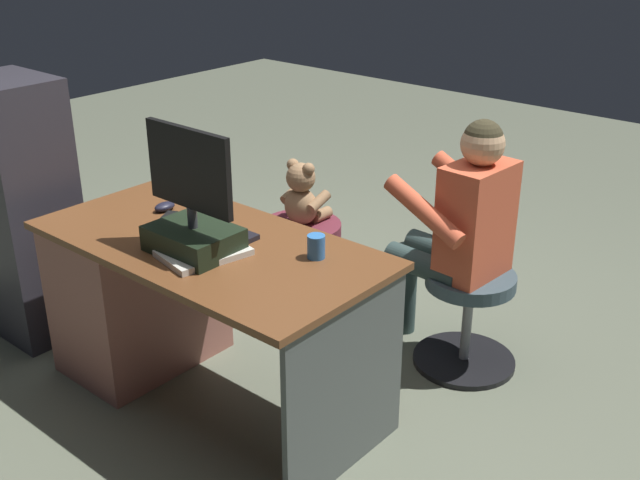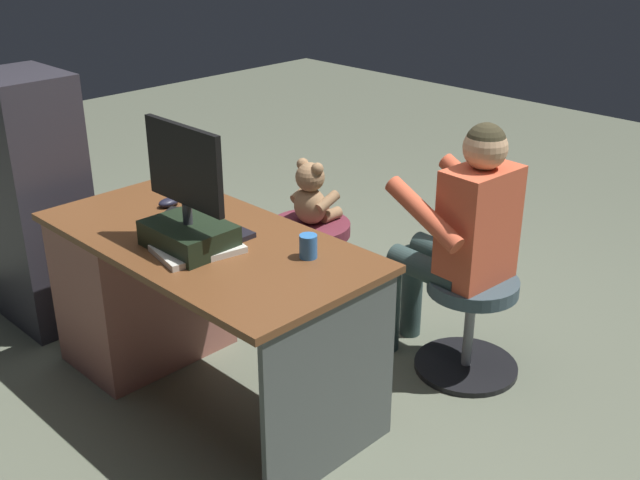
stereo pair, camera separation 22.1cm
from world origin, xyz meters
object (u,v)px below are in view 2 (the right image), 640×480
Objects in this scene: cup at (308,246)px; visitor_chair at (470,316)px; monitor at (188,215)px; desk at (157,283)px; computer_mouse at (169,202)px; keyboard at (208,225)px; tv_remote at (168,215)px; teddy_bear at (312,195)px; office_chair_teddy at (310,260)px; person at (460,228)px.

visitor_chair is at bearing -107.77° from cup.
monitor reaches higher than visitor_chair.
desk is at bearing -13.35° from monitor.
computer_mouse is at bearing -25.14° from monitor.
keyboard reaches higher than desk.
tv_remote reaches higher than visitor_chair.
visitor_chair is (-0.92, -0.05, -0.33)m from teddy_bear.
cup is 0.27× the size of teddy_bear.
tv_remote is at bearing -166.95° from desk.
teddy_bear is 0.98m from visitor_chair.
office_chair_teddy is at bearing 90.00° from teddy_bear.
monitor is 0.23m from keyboard.
computer_mouse reaches higher than desk.
visitor_chair is at bearing -164.96° from tv_remote.
person reaches higher than teddy_bear.
person reaches higher than office_chair_teddy.
desk is at bearing 43.74° from person.
desk is 0.35m from tv_remote.
teddy_bear reaches higher than desk.
computer_mouse is at bearing 82.40° from office_chair_teddy.
keyboard is 1.18m from visitor_chair.
office_chair_teddy is (0.20, -0.76, -0.48)m from keyboard.
keyboard is 4.38× the size of computer_mouse.
office_chair_teddy is 1.16× the size of visitor_chair.
keyboard is at bearing 48.95° from visitor_chair.
visitor_chair is (-0.92, -0.87, -0.46)m from tv_remote.
person is at bearing -136.26° from desk.
tv_remote is 0.13× the size of person.
tv_remote reaches higher than desk.
cup is at bearing -175.53° from computer_mouse.
teddy_bear is at bearing -97.49° from computer_mouse.
tv_remote is 0.33× the size of visitor_chair.
monitor is 1.30m from visitor_chair.
cup reaches higher than teddy_bear.
cup is at bearing 78.30° from person.
monitor is 4.92× the size of computer_mouse.
monitor is 0.35m from tv_remote.
teddy_bear is at bearing -75.45° from keyboard.
office_chair_teddy and visitor_chair have the same top height.
cup is 0.59× the size of tv_remote.
tv_remote is (-0.09, -0.02, 0.34)m from desk.
keyboard is (-0.30, -0.07, 0.34)m from desk.
monitor reaches higher than office_chair_teddy.
person is (-0.83, -0.04, 0.06)m from teddy_bear.
office_chair_teddy is at bearing -97.60° from computer_mouse.
teddy_bear is 0.71× the size of visitor_chair.
tv_remote is 0.84m from teddy_bear.
person is at bearing -177.11° from teddy_bear.
visitor_chair is at bearing -177.04° from teddy_bear.
desk is 14.73× the size of computer_mouse.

